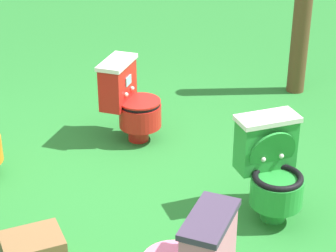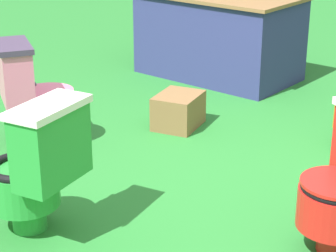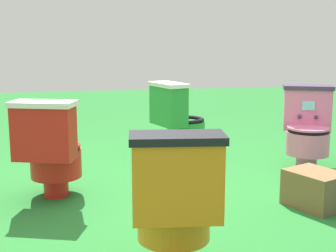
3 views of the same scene
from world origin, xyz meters
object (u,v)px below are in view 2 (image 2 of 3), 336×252
at_px(toilet_pink, 34,93).
at_px(toilet_green, 36,167).
at_px(vendor_table, 219,35).
at_px(small_crate, 178,111).

height_order(toilet_pink, toilet_green, same).
xyz_separation_m(toilet_pink, toilet_green, (1.03, -0.62, 0.00)).
xyz_separation_m(toilet_pink, vendor_table, (-0.27, 2.13, 0.02)).
distance_m(vendor_table, small_crate, 1.40).
bearing_deg(toilet_green, toilet_pink, 39.88).
distance_m(toilet_pink, vendor_table, 2.15).
height_order(toilet_pink, small_crate, toilet_pink).
distance_m(toilet_green, small_crate, 1.70).
relative_size(toilet_green, vendor_table, 0.47).
height_order(toilet_green, vendor_table, vendor_table).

